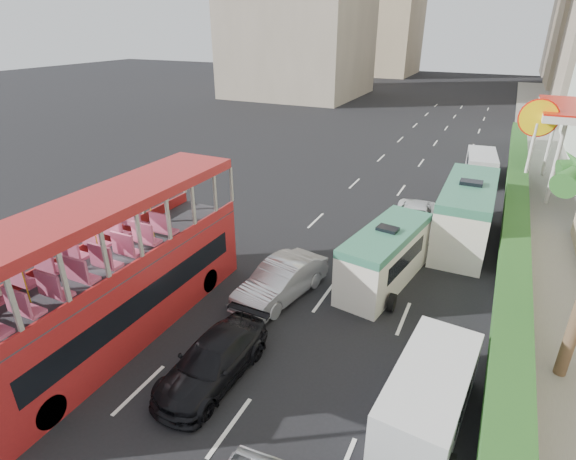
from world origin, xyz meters
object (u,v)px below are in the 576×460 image
Objects in this scene: car_black at (214,377)px; panel_van_near at (428,396)px; car_silver_lane_a at (281,297)px; panel_van_far at (481,166)px; minibus_far at (466,214)px; double_decker_bus at (115,269)px; minibus_near at (385,257)px; van_asset at (413,229)px.

panel_van_near is at bearing 11.82° from car_black.
car_silver_lane_a is 1.02× the size of car_black.
minibus_far is at bearing -96.03° from panel_van_far.
panel_van_near is 23.24m from panel_van_far.
car_silver_lane_a is at bearing -113.16° from panel_van_far.
car_silver_lane_a is (4.03, 4.34, -2.53)m from double_decker_bus.
panel_van_far is (9.98, 23.73, -1.62)m from double_decker_bus.
panel_van_far reaches higher than car_black.
panel_van_near is (6.21, 1.08, 0.91)m from car_black.
car_black is at bearing -113.63° from minibus_far.
car_silver_lane_a is 7.46m from panel_van_near.
minibus_near is 16.75m from panel_van_far.
double_decker_bus is 16.20m from minibus_far.
car_silver_lane_a is 20.30m from panel_van_far.
panel_van_near is 0.99× the size of panel_van_far.
van_asset is at bearing 78.32° from car_black.
panel_van_far is at bearing 67.18° from double_decker_bus.
minibus_near is at bearing -95.72° from van_asset.
minibus_near is 1.20× the size of panel_van_far.
car_silver_lane_a is 1.00× the size of van_asset.
minibus_far is 1.51× the size of panel_van_near.
car_black is at bearing -77.61° from car_silver_lane_a.
double_decker_bus is 4.89m from car_black.
double_decker_bus is 10.40m from minibus_near.
van_asset is 0.83× the size of minibus_near.
double_decker_bus reaches higher than minibus_near.
car_black is 0.99× the size of panel_van_near.
van_asset is 0.67× the size of minibus_far.
minibus_near is (7.42, 7.17, -1.31)m from double_decker_bus.
car_silver_lane_a reaches higher than car_black.
panel_van_near is at bearing -95.17° from panel_van_far.
minibus_near reaches higher than car_silver_lane_a.
minibus_far reaches higher than panel_van_far.
panel_van_near reaches higher than van_asset.
car_silver_lane_a is at bearing -116.38° from van_asset.
double_decker_bus is 2.43× the size of panel_van_near.
van_asset is at bearing -109.41° from panel_van_far.
van_asset is 10.84m from panel_van_far.
panel_van_near is at bearing 2.71° from double_decker_bus.
car_black is 6.37m from panel_van_near.
car_black is (4.14, -0.59, -2.53)m from double_decker_bus.
panel_van_near is at bearing -82.40° from van_asset.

